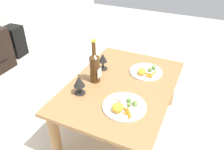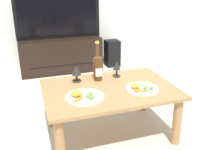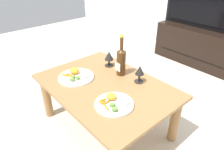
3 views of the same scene
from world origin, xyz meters
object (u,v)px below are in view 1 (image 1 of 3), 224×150
(dinner_plate_right, at_px, (146,71))
(dinner_plate_left, at_px, (124,106))
(wine_bottle, at_px, (95,66))
(floor_speaker, at_px, (15,41))
(goblet_right, at_px, (103,59))
(goblet_left, at_px, (79,82))
(dining_table, at_px, (121,92))

(dinner_plate_right, bearing_deg, dinner_plate_left, 179.75)
(wine_bottle, height_order, dinner_plate_right, wine_bottle)
(floor_speaker, distance_m, goblet_right, 1.60)
(goblet_right, distance_m, dinner_plate_right, 0.36)
(wine_bottle, distance_m, goblet_left, 0.18)
(goblet_left, xyz_separation_m, goblet_right, (0.36, 0.00, 0.00))
(wine_bottle, xyz_separation_m, goblet_left, (-0.18, 0.02, -0.03))
(goblet_right, bearing_deg, dinner_plate_left, -138.21)
(floor_speaker, bearing_deg, dining_table, -112.20)
(wine_bottle, xyz_separation_m, goblet_right, (0.18, 0.02, -0.03))
(floor_speaker, distance_m, dinner_plate_right, 1.89)
(dining_table, relative_size, dinner_plate_left, 3.63)
(floor_speaker, bearing_deg, dinner_plate_right, -104.48)
(wine_bottle, bearing_deg, dining_table, -78.42)
(dining_table, relative_size, dinner_plate_right, 3.99)
(goblet_left, bearing_deg, dining_table, -45.19)
(floor_speaker, relative_size, goblet_left, 2.77)
(wine_bottle, height_order, goblet_left, wine_bottle)
(dinner_plate_right, bearing_deg, dining_table, 153.11)
(dinner_plate_left, bearing_deg, wine_bottle, 57.91)
(floor_speaker, height_order, dinner_plate_right, dinner_plate_right)
(dinner_plate_left, bearing_deg, goblet_right, 41.79)
(wine_bottle, distance_m, dinner_plate_left, 0.38)
(goblet_right, height_order, dinner_plate_right, goblet_right)
(goblet_left, distance_m, dinner_plate_left, 0.34)
(wine_bottle, relative_size, goblet_left, 2.41)
(dining_table, relative_size, goblet_left, 7.41)
(floor_speaker, xyz_separation_m, dinner_plate_right, (-0.38, -1.83, 0.24))
(wine_bottle, bearing_deg, goblet_right, 7.70)
(wine_bottle, bearing_deg, dinner_plate_left, -122.09)
(dinner_plate_left, height_order, dinner_plate_right, dinner_plate_left)
(floor_speaker, height_order, goblet_right, goblet_right)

